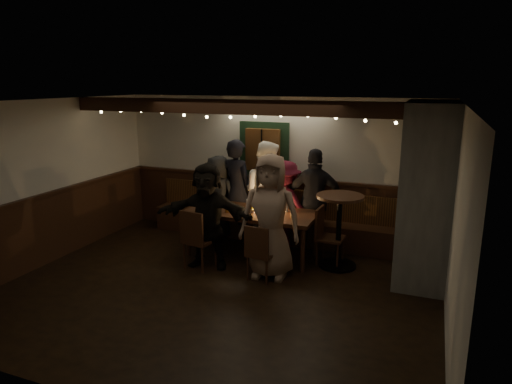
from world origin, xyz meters
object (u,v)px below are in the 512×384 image
at_px(dining_table, 251,215).
at_px(person_d, 285,204).
at_px(chair_near_right, 259,250).
at_px(person_g, 270,216).
at_px(person_c, 266,192).
at_px(person_a, 218,197).
at_px(chair_end, 325,232).
at_px(person_f, 207,216).
at_px(high_top, 339,222).
at_px(person_e, 315,200).
at_px(person_b, 237,190).
at_px(chair_near_left, 196,236).

height_order(dining_table, person_d, person_d).
distance_m(chair_near_right, person_g, 0.51).
bearing_deg(chair_near_right, person_c, 107.06).
bearing_deg(person_a, chair_end, 177.73).
relative_size(dining_table, person_d, 1.40).
bearing_deg(chair_near_right, person_d, 93.94).
bearing_deg(person_c, person_g, 124.27).
xyz_separation_m(chair_near_right, person_g, (0.08, 0.23, 0.45)).
bearing_deg(person_c, dining_table, 102.14).
distance_m(person_f, person_g, 1.04).
xyz_separation_m(chair_near_right, high_top, (0.96, 0.95, 0.26)).
height_order(person_e, person_g, person_g).
height_order(person_d, person_e, person_e).
relative_size(chair_end, person_d, 0.60).
distance_m(person_a, person_b, 0.40).
distance_m(person_a, person_f, 1.42).
distance_m(chair_near_left, person_b, 1.59).
height_order(chair_end, person_e, person_e).
bearing_deg(person_a, person_c, -165.27).
xyz_separation_m(chair_near_right, person_c, (-0.50, 1.61, 0.45)).
distance_m(chair_near_left, person_g, 1.23).
bearing_deg(chair_near_right, person_a, 132.19).
bearing_deg(person_g, person_d, 92.38).
bearing_deg(dining_table, high_top, 1.79).
bearing_deg(chair_end, person_g, -129.25).
bearing_deg(person_c, chair_near_left, 81.72).
distance_m(person_b, person_c, 0.55).
height_order(high_top, person_f, person_f).
xyz_separation_m(person_a, person_d, (1.31, -0.03, -0.01)).
height_order(chair_near_left, chair_end, chair_near_left).
relative_size(chair_near_left, person_e, 0.54).
distance_m(person_b, person_e, 1.46).
bearing_deg(person_e, person_b, -7.28).
xyz_separation_m(high_top, person_a, (-2.38, 0.61, 0.04)).
distance_m(high_top, person_g, 1.16).
height_order(person_d, person_g, person_g).
bearing_deg(person_e, person_a, -6.79).
xyz_separation_m(chair_near_left, chair_end, (1.80, 0.99, -0.02)).
xyz_separation_m(chair_end, person_f, (-1.69, -0.80, 0.32)).
bearing_deg(person_b, person_e, -163.90).
bearing_deg(chair_near_left, person_a, 103.08).
bearing_deg(person_d, person_c, 1.58).
bearing_deg(chair_end, chair_near_left, -151.24).
bearing_deg(person_d, person_b, 9.68).
bearing_deg(person_c, person_f, 83.32).
height_order(chair_near_right, person_c, person_c).
relative_size(person_d, person_f, 0.92).
height_order(chair_near_right, person_f, person_f).
height_order(high_top, person_a, person_a).
relative_size(chair_near_right, person_b, 0.46).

